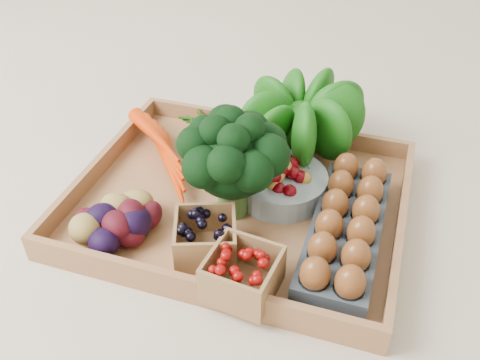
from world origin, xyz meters
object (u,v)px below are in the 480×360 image
(tray, at_px, (240,204))
(cherry_bowl, at_px, (281,184))
(egg_carton, at_px, (345,233))
(broccoli, at_px, (233,179))

(tray, xyz_separation_m, cherry_bowl, (0.06, 0.04, 0.03))
(egg_carton, bearing_deg, cherry_bowl, 146.93)
(tray, xyz_separation_m, broccoli, (-0.00, -0.03, 0.08))
(cherry_bowl, height_order, egg_carton, cherry_bowl)
(tray, distance_m, cherry_bowl, 0.08)
(egg_carton, bearing_deg, broccoli, 176.00)
(tray, relative_size, cherry_bowl, 3.46)
(cherry_bowl, distance_m, egg_carton, 0.15)
(tray, distance_m, egg_carton, 0.19)
(cherry_bowl, xyz_separation_m, egg_carton, (0.13, -0.08, -0.00))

